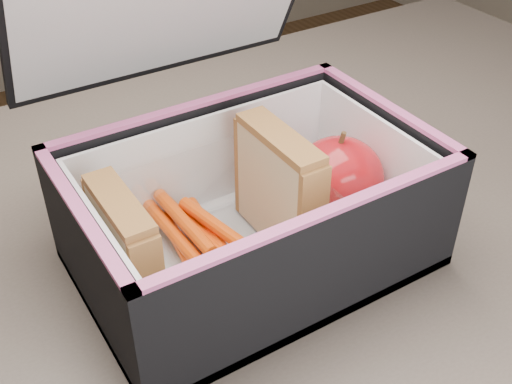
# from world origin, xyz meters

# --- Properties ---
(kitchen_table) EXTENTS (1.20, 0.80, 0.75)m
(kitchen_table) POSITION_xyz_m (0.00, 0.00, 0.66)
(kitchen_table) COLOR brown
(kitchen_table) RESTS_ON ground
(lunch_bag) EXTENTS (0.29, 0.28, 0.28)m
(lunch_bag) POSITION_xyz_m (-0.04, -0.00, 0.81)
(lunch_bag) COLOR black
(lunch_bag) RESTS_ON kitchen_table
(plastic_tub) EXTENTS (0.18, 0.13, 0.08)m
(plastic_tub) POSITION_xyz_m (-0.09, -0.01, 0.80)
(plastic_tub) COLOR white
(plastic_tub) RESTS_ON lunch_bag
(sandwich_left) EXTENTS (0.02, 0.09, 0.10)m
(sandwich_left) POSITION_xyz_m (-0.16, -0.01, 0.81)
(sandwich_left) COLOR tan
(sandwich_left) RESTS_ON plastic_tub
(sandwich_right) EXTENTS (0.03, 0.10, 0.11)m
(sandwich_right) POSITION_xyz_m (-0.02, -0.01, 0.82)
(sandwich_right) COLOR tan
(sandwich_right) RESTS_ON plastic_tub
(carrot_sticks) EXTENTS (0.06, 0.16, 0.03)m
(carrot_sticks) POSITION_xyz_m (-0.08, 0.01, 0.78)
(carrot_sticks) COLOR #E43900
(carrot_sticks) RESTS_ON plastic_tub
(paper_napkin) EXTENTS (0.08, 0.08, 0.01)m
(paper_napkin) POSITION_xyz_m (0.05, -0.00, 0.77)
(paper_napkin) COLOR white
(paper_napkin) RESTS_ON lunch_bag
(red_apple) EXTENTS (0.11, 0.11, 0.09)m
(red_apple) POSITION_xyz_m (0.05, -0.01, 0.81)
(red_apple) COLOR maroon
(red_apple) RESTS_ON paper_napkin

